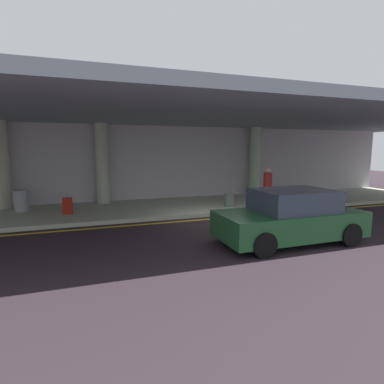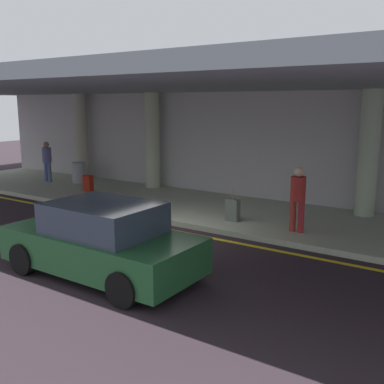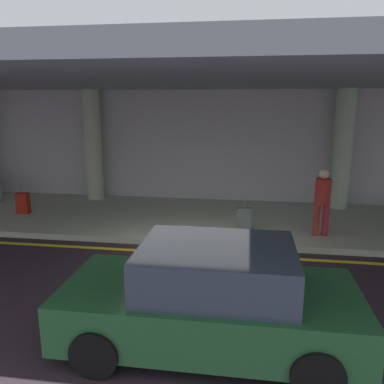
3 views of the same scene
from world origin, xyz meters
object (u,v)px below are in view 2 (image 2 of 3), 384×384
at_px(support_column_left_mid, 152,141).
at_px(suitcase_upright_primary, 233,210).
at_px(person_waiting_for_ride, 47,159).
at_px(suitcase_upright_secondary, 88,183).
at_px(support_column_far_left, 81,137).
at_px(traveler_with_luggage, 298,195).
at_px(trash_bin_steel, 79,172).
at_px(support_column_center, 368,153).
at_px(car_dark_green, 102,241).

bearing_deg(support_column_left_mid, suitcase_upright_primary, -28.69).
bearing_deg(person_waiting_for_ride, suitcase_upright_secondary, 166.35).
height_order(support_column_far_left, traveler_with_luggage, support_column_far_left).
distance_m(person_waiting_for_ride, trash_bin_steel, 1.49).
bearing_deg(person_waiting_for_ride, support_column_center, -175.79).
xyz_separation_m(support_column_far_left, suitcase_upright_primary, (9.11, -2.80, -1.51)).
xyz_separation_m(traveler_with_luggage, person_waiting_for_ride, (-11.49, 1.37, 0.00)).
relative_size(suitcase_upright_secondary, trash_bin_steel, 1.06).
distance_m(support_column_far_left, traveler_with_luggage, 11.39).
bearing_deg(suitcase_upright_secondary, traveler_with_luggage, -17.23).
bearing_deg(support_column_far_left, support_column_center, 0.00).
bearing_deg(car_dark_green, trash_bin_steel, 139.91).
distance_m(traveler_with_luggage, suitcase_upright_secondary, 8.49).
bearing_deg(support_column_center, car_dark_green, -113.68).
relative_size(person_waiting_for_ride, trash_bin_steel, 1.98).
xyz_separation_m(support_column_center, traveler_with_luggage, (-1.01, -2.84, -0.86)).
bearing_deg(car_dark_green, support_column_left_mid, 121.80).
distance_m(car_dark_green, suitcase_upright_primary, 4.70).
height_order(support_column_far_left, person_waiting_for_ride, support_column_far_left).
relative_size(support_column_far_left, car_dark_green, 0.89).
height_order(traveler_with_luggage, trash_bin_steel, traveler_with_luggage).
relative_size(support_column_far_left, traveler_with_luggage, 2.17).
xyz_separation_m(car_dark_green, person_waiting_for_ride, (-9.22, 6.01, 0.40)).
bearing_deg(person_waiting_for_ride, traveler_with_luggage, 170.70).
height_order(suitcase_upright_primary, suitcase_upright_secondary, same).
height_order(traveler_with_luggage, person_waiting_for_ride, same).
xyz_separation_m(traveler_with_luggage, suitcase_upright_secondary, (-8.43, 0.77, -0.65)).
xyz_separation_m(support_column_far_left, car_dark_green, (8.72, -7.48, -1.26)).
xyz_separation_m(car_dark_green, traveler_with_luggage, (2.27, 4.64, 0.40)).
distance_m(support_column_center, trash_bin_steel, 11.35).
relative_size(person_waiting_for_ride, suitcase_upright_primary, 1.87).
height_order(support_column_left_mid, suitcase_upright_secondary, support_column_left_mid).
distance_m(support_column_center, person_waiting_for_ride, 12.61).
bearing_deg(trash_bin_steel, support_column_far_left, 130.73).
bearing_deg(support_column_left_mid, car_dark_green, -57.73).
bearing_deg(suitcase_upright_primary, support_column_left_mid, 155.86).
relative_size(support_column_left_mid, suitcase_upright_secondary, 4.06).
relative_size(support_column_center, car_dark_green, 0.89).
bearing_deg(traveler_with_luggage, suitcase_upright_secondary, 70.87).
distance_m(support_column_center, suitcase_upright_secondary, 9.78).
bearing_deg(trash_bin_steel, suitcase_upright_secondary, -33.24).
bearing_deg(traveler_with_luggage, car_dark_green, 139.97).
xyz_separation_m(support_column_left_mid, suitcase_upright_primary, (5.11, -2.80, -1.51)).
distance_m(support_column_far_left, suitcase_upright_secondary, 3.63).
bearing_deg(person_waiting_for_ride, suitcase_upright_primary, 169.63).
bearing_deg(suitcase_upright_secondary, support_column_left_mid, 43.28).
bearing_deg(traveler_with_luggage, support_column_left_mid, 53.98).
xyz_separation_m(support_column_center, trash_bin_steel, (-11.23, -0.90, -1.40)).
xyz_separation_m(support_column_center, suitcase_upright_secondary, (-9.43, -2.07, -1.51)).
xyz_separation_m(support_column_left_mid, trash_bin_steel, (-3.23, -0.90, -1.40)).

